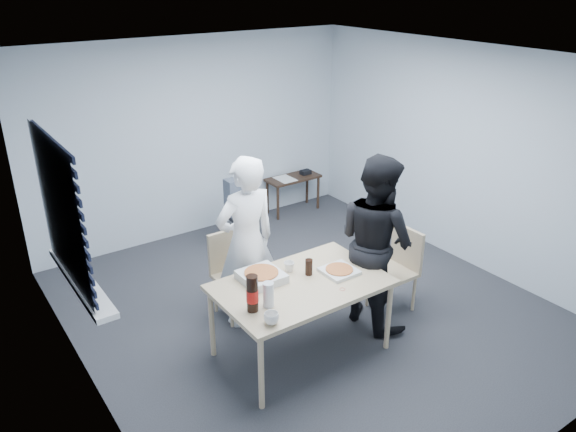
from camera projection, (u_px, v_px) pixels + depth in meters
room at (66, 222)px, 4.55m from camera, size 5.00×5.00×5.00m
dining_table at (301, 289)px, 5.06m from camera, size 1.53×0.97×0.74m
chair_far at (232, 267)px, 5.77m from camera, size 0.42×0.42×0.89m
chair_right at (399, 263)px, 5.85m from camera, size 0.42×0.42×0.89m
person_white at (246, 243)px, 5.46m from camera, size 0.65×0.42×1.77m
person_black at (376, 241)px, 5.49m from camera, size 0.47×0.86×1.77m
side_table at (293, 182)px, 8.24m from camera, size 0.81×0.36×0.54m
stool at (240, 221)px, 7.17m from camera, size 0.35×0.35×0.49m
backpack at (239, 197)px, 7.02m from camera, size 0.34×0.25×0.47m
pizza_box_a at (261, 276)px, 5.06m from camera, size 0.36×0.36×0.09m
pizza_box_b at (339, 271)px, 5.20m from camera, size 0.30×0.30×0.04m
mug_a at (271, 318)px, 4.44m from camera, size 0.17×0.17×0.10m
mug_b at (289, 267)px, 5.22m from camera, size 0.10×0.10×0.09m
cola_glass at (309, 267)px, 5.15m from camera, size 0.08×0.08×0.15m
soda_bottle at (252, 294)px, 4.57m from camera, size 0.10×0.10×0.32m
plastic_cups at (268, 295)px, 4.65m from camera, size 0.11×0.11×0.22m
rubber_band at (342, 289)px, 4.93m from camera, size 0.06×0.06×0.00m
papers at (285, 179)px, 8.12m from camera, size 0.32×0.38×0.01m
black_box at (305, 172)px, 8.31m from camera, size 0.17×0.13×0.06m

